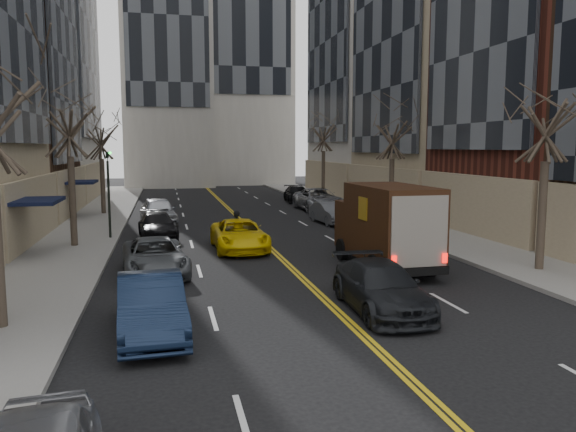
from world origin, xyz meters
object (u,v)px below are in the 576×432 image
taxi (239,235)px  observer_sedan (381,287)px  ups_truck (386,227)px  pedestrian (237,229)px

taxi → observer_sedan: bearing=-75.7°
ups_truck → observer_sedan: bearing=-114.4°
pedestrian → observer_sedan: bearing=169.7°
observer_sedan → taxi: (-2.68, 10.27, 0.00)m
ups_truck → taxi: bearing=133.4°
taxi → pedestrian: pedestrian is taller
observer_sedan → pedestrian: size_ratio=2.82×
ups_truck → taxi: ups_truck is taller
taxi → ups_truck: bearing=-46.0°
ups_truck → pedestrian: (-4.91, 5.99, -0.78)m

